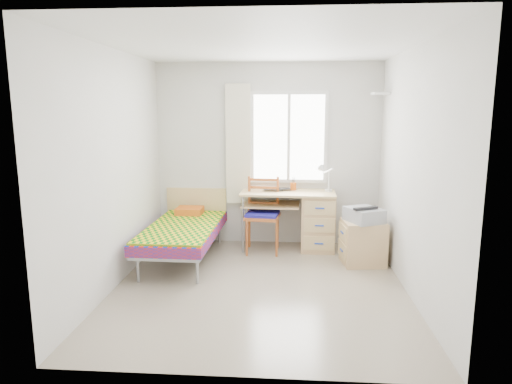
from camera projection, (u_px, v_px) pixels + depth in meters
floor at (260, 287)px, 5.09m from camera, size 3.50×3.50×0.00m
ceiling at (260, 44)px, 4.62m from camera, size 3.50×3.50×0.00m
wall_back at (268, 155)px, 6.57m from camera, size 3.20×0.00×3.20m
wall_left at (114, 170)px, 4.97m from camera, size 0.00×3.50×3.50m
wall_right at (413, 173)px, 4.74m from camera, size 0.00×3.50×3.50m
window at (289, 138)px, 6.48m from camera, size 1.10×0.04×1.30m
curtain at (238, 145)px, 6.50m from camera, size 0.35×0.05×1.70m
floating_shelf at (380, 94)px, 5.97m from camera, size 0.20×0.32×0.03m
bed at (185, 229)px, 6.00m from camera, size 0.91×1.87×0.80m
desk at (313, 218)px, 6.40m from camera, size 1.33×0.65×0.82m
chair at (263, 210)px, 6.28m from camera, size 0.49×0.49×1.04m
cabinet at (363, 242)px, 5.80m from camera, size 0.57×0.51×0.56m
printer at (364, 215)px, 5.70m from camera, size 0.52×0.54×0.18m
laptop at (277, 190)px, 6.39m from camera, size 0.43×0.32×0.03m
pen_cup at (293, 186)px, 6.48m from camera, size 0.10×0.10×0.10m
task_lamp at (325, 175)px, 6.21m from camera, size 0.22×0.32×0.40m
book at (273, 207)px, 6.41m from camera, size 0.24×0.27×0.02m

